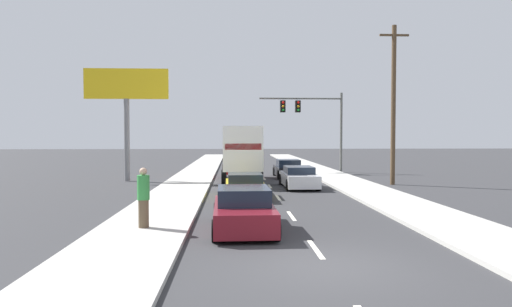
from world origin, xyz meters
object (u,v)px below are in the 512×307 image
Objects in this scene: car_black at (288,169)px; traffic_signal_mast at (307,113)px; pedestrian_near_corner at (143,197)px; car_white at (299,178)px; box_truck at (241,151)px; roadside_billboard at (126,98)px; utility_pole_mid at (393,103)px; car_yellow at (245,186)px; car_maroon at (244,211)px.

traffic_signal_mast is (2.10, 4.36, 4.26)m from car_black.
car_white is at bearing 60.95° from pedestrian_near_corner.
box_truck reaches higher than pedestrian_near_corner.
car_black is 0.58× the size of roadside_billboard.
traffic_signal_mast is 0.92× the size of roadside_billboard.
car_white is 0.46× the size of utility_pole_mid.
roadside_billboard is at bearing 169.89° from utility_pole_mid.
car_yellow is 1.09× the size of car_maroon.
car_maroon is at bearing -65.41° from roadside_billboard.
car_maroon is 0.96× the size of car_white.
car_yellow is at bearing -129.51° from car_white.
box_truck reaches higher than car_black.
utility_pole_mid is at bearing 54.00° from car_maroon.
roadside_billboard is at bearing -153.79° from traffic_signal_mast.
car_maroon is 0.63× the size of traffic_signal_mast.
box_truck is 8.36m from roadside_billboard.
utility_pole_mid is 1.31× the size of roadside_billboard.
car_maroon is 0.99× the size of car_black.
car_white is (3.23, 3.91, 0.05)m from car_yellow.
utility_pole_mid is at bearing -10.11° from roadside_billboard.
car_maroon is at bearing 2.34° from pedestrian_near_corner.
car_white is 13.61m from pedestrian_near_corner.
car_yellow is 1.05× the size of car_white.
car_black reaches higher than car_white.
pedestrian_near_corner is at bearing -111.37° from traffic_signal_mast.
pedestrian_near_corner is (4.22, -16.17, -4.45)m from roadside_billboard.
roadside_billboard is at bearing -169.33° from car_black.
utility_pole_mid reaches higher than traffic_signal_mast.
car_black is 19.45m from pedestrian_near_corner.
traffic_signal_mast is at bearing 69.50° from car_yellow.
car_white is at bearing -101.81° from traffic_signal_mast.
car_black is 0.45× the size of utility_pole_mid.
car_black is 0.64× the size of traffic_signal_mast.
traffic_signal_mast is 24.56m from pedestrian_near_corner.
car_yellow is 0.69× the size of traffic_signal_mast.
roadside_billboard is at bearing 158.41° from car_white.
utility_pole_mid is (9.29, -2.03, 2.97)m from box_truck.
utility_pole_mid is at bearing -40.83° from car_black.
box_truck is 1.83× the size of car_maroon.
utility_pole_mid is at bearing 12.08° from car_white.
pedestrian_near_corner reaches higher than car_white.
roadside_billboard is at bearing 132.81° from car_yellow.
roadside_billboard is (-7.59, 8.20, 5.00)m from car_yellow.
utility_pole_mid is (5.86, -5.06, 4.41)m from car_black.
roadside_billboard is at bearing 114.59° from car_maroon.
pedestrian_near_corner is (-8.84, -22.60, -3.77)m from traffic_signal_mast.
car_white reaches higher than car_yellow.
car_black is (3.37, 10.26, 0.07)m from car_yellow.
traffic_signal_mast reaches higher than car_maroon.
traffic_signal_mast reaches higher than car_yellow.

